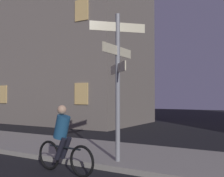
# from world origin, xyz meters

# --- Properties ---
(sidewalk_kerb) EXTENTS (40.00, 3.17, 0.14)m
(sidewalk_kerb) POSITION_xyz_m (0.00, 6.84, 0.07)
(sidewalk_kerb) COLOR gray
(sidewalk_kerb) RESTS_ON ground_plane
(signpost) EXTENTS (1.09, 1.47, 3.86)m
(signpost) POSITION_xyz_m (1.00, 5.78, 2.44)
(signpost) COLOR gray
(signpost) RESTS_ON sidewalk_kerb
(cyclist) EXTENTS (1.82, 0.36, 1.61)m
(cyclist) POSITION_xyz_m (0.18, 4.59, 0.75)
(cyclist) COLOR black
(cyclist) RESTS_ON ground_plane
(building_left_block) EXTENTS (10.09, 6.76, 17.11)m
(building_left_block) POSITION_xyz_m (-8.05, 15.09, 8.56)
(building_left_block) COLOR slate
(building_left_block) RESTS_ON ground_plane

